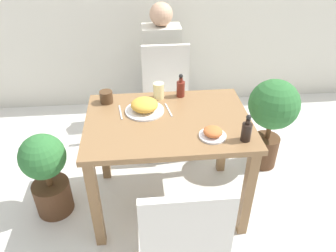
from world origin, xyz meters
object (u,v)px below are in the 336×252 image
Objects in this scene: food_plate at (144,106)px; condiment_bottle at (181,88)px; sauce_bottle at (247,131)px; chair_near at (181,238)px; side_plate at (213,133)px; chair_far at (167,94)px; drink_cup at (106,97)px; potted_plant_left at (46,173)px; person_figure at (162,68)px; potted_plant_right at (272,113)px; juice_glass at (159,91)px.

food_plate is 0.32m from condiment_bottle.
chair_near is at bearing -132.03° from sauce_bottle.
chair_far is at bearing 101.09° from side_plate.
food_plate is 0.29m from drink_cup.
person_figure is (0.86, 1.12, 0.23)m from potted_plant_left.
potted_plant_left is at bearing -167.88° from potted_plant_right.
potted_plant_right is at bearing 13.80° from food_plate.
side_plate is at bearing -36.01° from drink_cup.
sauce_bottle is (0.36, -0.97, 0.28)m from chair_far.
drink_cup reaches higher than potted_plant_right.
sauce_bottle is 0.63m from condiment_bottle.
chair_near reaches higher than food_plate.
sauce_bottle is 1.44m from person_figure.
chair_far is at bearing 77.56° from juice_glass.
food_plate is 0.22× the size of person_figure.
chair_near is 1.06m from condiment_bottle.
chair_far is 1.41× the size of potted_plant_left.
side_plate reaches higher than potted_plant_left.
potted_plant_right is (0.88, 0.07, -0.28)m from juice_glass.
condiment_bottle reaches higher than potted_plant_right.
food_plate is at bearing -108.30° from chair_far.
condiment_bottle is at bearing 4.43° from drink_cup.
chair_near is 5.68× the size of side_plate.
potted_plant_left is 1.71m from potted_plant_right.
juice_glass is (0.36, 0.03, 0.02)m from drink_cup.
side_plate is 0.14× the size of person_figure.
potted_plant_left is at bearing -41.53° from chair_near.
drink_cup is 0.52× the size of condiment_bottle.
potted_plant_left is 0.82× the size of potted_plant_right.
drink_cup is at bearing -175.87° from juice_glass.
potted_plant_right is 1.11m from person_figure.
chair_near is 3.58× the size of food_plate.
condiment_bottle is at bearing -82.32° from chair_far.
juice_glass is at bearing -88.08° from chair_near.
potted_plant_left is (-0.68, -0.11, -0.41)m from food_plate.
side_plate is 0.86m from potted_plant_right.
chair_far is at bearing 110.31° from sauce_bottle.
side_plate is 0.19m from sauce_bottle.
person_figure is at bearing 84.25° from juice_glass.
person_figure is at bearing 91.72° from chair_far.
condiment_bottle is at bearing -96.72° from chair_near.
side_plate is 0.78m from drink_cup.
chair_far is 0.51m from condiment_bottle.
condiment_bottle is 1.07m from potted_plant_left.
chair_far is 10.32× the size of drink_cup.
side_plate is 0.25× the size of potted_plant_left.
chair_near is 1.84m from person_figure.
sauce_bottle reaches higher than food_plate.
chair_far is 1.16× the size of potted_plant_right.
chair_near is at bearing -128.18° from potted_plant_right.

